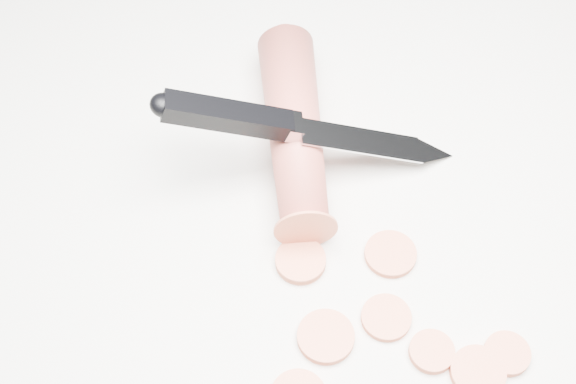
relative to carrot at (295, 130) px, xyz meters
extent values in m
plane|color=silver|center=(0.02, -0.09, -0.02)|extent=(2.40, 2.40, 0.00)
cylinder|color=#BC463A|center=(0.00, 0.00, 0.00)|extent=(0.07, 0.18, 0.04)
cylinder|color=#E16B47|center=(0.04, -0.11, -0.02)|extent=(0.04, 0.04, 0.01)
cylinder|color=#E16B47|center=(0.02, -0.16, -0.02)|extent=(0.03, 0.03, 0.01)
cylinder|color=#E16B47|center=(0.06, -0.21, -0.02)|extent=(0.04, 0.04, 0.01)
cylinder|color=#E16B47|center=(0.04, -0.19, -0.02)|extent=(0.03, 0.03, 0.01)
cylinder|color=#E16B47|center=(-0.03, -0.10, -0.02)|extent=(0.04, 0.04, 0.01)
cylinder|color=#E16B47|center=(0.08, -0.20, -0.02)|extent=(0.03, 0.03, 0.01)
cylinder|color=#E16B47|center=(-0.03, -0.16, -0.02)|extent=(0.04, 0.04, 0.01)
camera|label=1|loc=(-0.11, -0.36, 0.48)|focal=50.00mm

